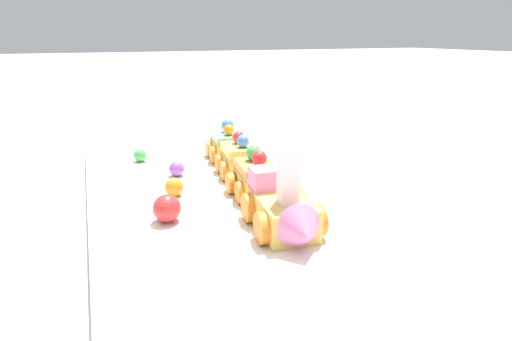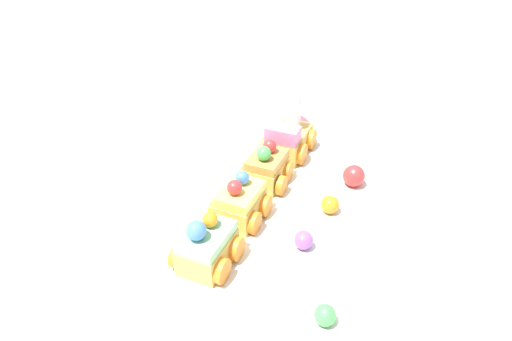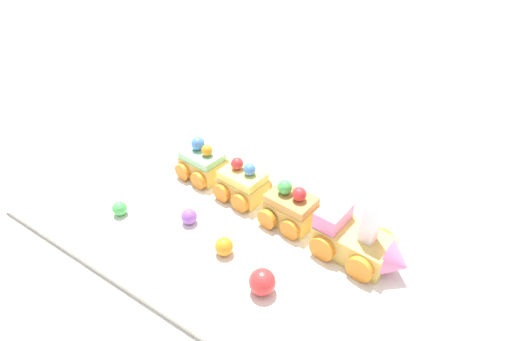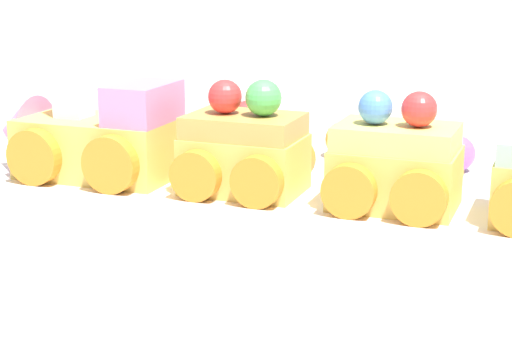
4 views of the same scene
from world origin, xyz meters
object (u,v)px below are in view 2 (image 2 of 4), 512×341
at_px(gumball_purple, 304,240).
at_px(gumball_green, 325,315).
at_px(cake_train_locomotive, 291,136).
at_px(cake_car_caramel, 267,168).
at_px(gumball_red, 354,176).
at_px(cake_car_mint, 207,246).
at_px(cake_car_lemon, 240,203).
at_px(gumball_orange, 330,205).

bearing_deg(gumball_purple, gumball_green, -156.51).
distance_m(cake_train_locomotive, gumball_purple, 0.23).
bearing_deg(cake_car_caramel, gumball_red, -69.57).
bearing_deg(gumball_red, gumball_green, 179.88).
bearing_deg(gumball_purple, cake_car_mint, 119.43).
relative_size(cake_train_locomotive, gumball_red, 3.86).
bearing_deg(gumball_purple, gumball_red, -15.74).
height_order(cake_car_lemon, gumball_orange, cake_car_lemon).
relative_size(cake_car_mint, gumball_red, 2.23).
bearing_deg(cake_car_lemon, gumball_green, -127.68).
xyz_separation_m(cake_train_locomotive, gumball_green, (-0.31, -0.11, -0.01)).
relative_size(cake_car_caramel, gumball_purple, 3.11).
xyz_separation_m(cake_car_caramel, gumball_red, (0.03, -0.12, -0.01)).
bearing_deg(cake_car_lemon, cake_train_locomotive, -0.05).
distance_m(cake_car_caramel, cake_car_mint, 0.17).
relative_size(cake_train_locomotive, cake_car_caramel, 1.73).
distance_m(cake_car_caramel, gumball_green, 0.24).
height_order(cake_car_mint, gumball_green, cake_car_mint).
distance_m(gumball_orange, gumball_green, 0.17).
xyz_separation_m(cake_train_locomotive, gumball_purple, (-0.22, -0.07, -0.01)).
bearing_deg(cake_car_lemon, cake_car_mint, 179.91).
bearing_deg(cake_train_locomotive, gumball_orange, -142.59).
height_order(cake_car_caramel, gumball_green, cake_car_caramel).
height_order(cake_car_mint, gumball_purple, cake_car_mint).
bearing_deg(cake_car_caramel, cake_car_mint, 179.91).
bearing_deg(cake_car_mint, gumball_purple, -54.62).
xyz_separation_m(cake_car_lemon, gumball_red, (0.12, -0.13, -0.01)).
height_order(cake_car_caramel, gumball_purple, cake_car_caramel).
distance_m(cake_car_lemon, gumball_orange, 0.12).
bearing_deg(gumball_purple, cake_train_locomotive, 17.46).
height_order(cake_car_lemon, cake_car_mint, cake_car_mint).
height_order(cake_car_caramel, gumball_red, cake_car_caramel).
xyz_separation_m(gumball_red, gumball_purple, (-0.15, 0.04, -0.00)).
relative_size(cake_car_lemon, gumball_green, 3.30).
bearing_deg(gumball_orange, gumball_red, -17.31).
bearing_deg(cake_train_locomotive, gumball_purple, -156.59).
xyz_separation_m(gumball_red, gumball_green, (-0.24, 0.00, -0.01)).
xyz_separation_m(cake_car_caramel, cake_car_mint, (-0.17, 0.02, -0.00)).
distance_m(cake_train_locomotive, gumball_red, 0.13).
xyz_separation_m(cake_car_mint, gumball_orange, (0.13, -0.12, -0.01)).
bearing_deg(gumball_purple, cake_car_lemon, 71.68).
xyz_separation_m(cake_car_caramel, gumball_green, (-0.21, -0.12, -0.01)).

